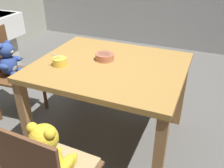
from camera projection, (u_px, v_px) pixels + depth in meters
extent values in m
cube|color=#595754|center=(110.00, 137.00, 2.36)|extent=(5.20, 5.20, 0.04)
cube|color=#A27638|center=(110.00, 67.00, 1.99)|extent=(1.19, 0.99, 0.04)
cube|color=#A17142|center=(26.00, 119.00, 2.00)|extent=(0.07, 0.07, 0.70)
cube|color=#9E7043|center=(159.00, 158.00, 1.63)|extent=(0.07, 0.07, 0.70)
cube|color=#A57146|center=(80.00, 73.00, 2.72)|extent=(0.07, 0.07, 0.70)
cube|color=#9F6D3E|center=(181.00, 93.00, 2.35)|extent=(0.07, 0.07, 0.70)
cube|color=brown|center=(17.00, 76.00, 2.44)|extent=(0.43, 0.42, 0.02)
cylinder|color=brown|center=(25.00, 108.00, 2.37)|extent=(0.04, 0.04, 0.44)
cylinder|color=brown|center=(44.00, 90.00, 2.64)|extent=(0.04, 0.04, 0.44)
cylinder|color=brown|center=(18.00, 85.00, 2.73)|extent=(0.04, 0.04, 0.44)
ellipsoid|color=#2D458A|center=(9.00, 65.00, 2.40)|extent=(0.16, 0.19, 0.20)
ellipsoid|color=beige|center=(13.00, 66.00, 2.39)|extent=(0.06, 0.10, 0.12)
sphere|color=#2D458A|center=(6.00, 50.00, 2.32)|extent=(0.14, 0.14, 0.14)
ellipsoid|color=beige|center=(11.00, 52.00, 2.31)|extent=(0.05, 0.06, 0.04)
sphere|color=#2D458A|center=(0.00, 46.00, 2.26)|extent=(0.05, 0.05, 0.05)
sphere|color=#2D458A|center=(8.00, 43.00, 2.34)|extent=(0.05, 0.05, 0.05)
ellipsoid|color=#2D458A|center=(3.00, 67.00, 2.30)|extent=(0.12, 0.06, 0.06)
ellipsoid|color=#2D458A|center=(17.00, 59.00, 2.46)|extent=(0.12, 0.06, 0.06)
ellipsoid|color=#2D458A|center=(16.00, 75.00, 2.37)|extent=(0.14, 0.07, 0.06)
ellipsoid|color=#2D458A|center=(22.00, 71.00, 2.45)|extent=(0.14, 0.07, 0.06)
ellipsoid|color=gold|center=(47.00, 164.00, 1.26)|extent=(0.20, 0.17, 0.22)
ellipsoid|color=beige|center=(53.00, 159.00, 1.31)|extent=(0.11, 0.06, 0.13)
sphere|color=gold|center=(44.00, 138.00, 1.19)|extent=(0.14, 0.14, 0.14)
ellipsoid|color=beige|center=(51.00, 134.00, 1.23)|extent=(0.06, 0.05, 0.04)
sphere|color=gold|center=(50.00, 134.00, 1.13)|extent=(0.06, 0.06, 0.06)
sphere|color=gold|center=(32.00, 128.00, 1.17)|extent=(0.06, 0.06, 0.06)
ellipsoid|color=gold|center=(67.00, 164.00, 1.23)|extent=(0.07, 0.13, 0.06)
ellipsoid|color=gold|center=(33.00, 151.00, 1.30)|extent=(0.07, 0.13, 0.06)
ellipsoid|color=gold|center=(69.00, 162.00, 1.37)|extent=(0.07, 0.14, 0.07)
ellipsoid|color=gold|center=(54.00, 156.00, 1.41)|extent=(0.07, 0.14, 0.07)
cylinder|color=yellow|center=(60.00, 62.00, 1.95)|extent=(0.11, 0.11, 0.06)
cylinder|color=yellow|center=(60.00, 65.00, 1.97)|extent=(0.06, 0.06, 0.01)
cylinder|color=beige|center=(59.00, 59.00, 1.94)|extent=(0.09, 0.09, 0.01)
cylinder|color=#BCBCC1|center=(56.00, 56.00, 1.91)|extent=(0.05, 0.07, 0.06)
ellipsoid|color=#BCBCC1|center=(60.00, 59.00, 1.95)|extent=(0.03, 0.04, 0.01)
cylinder|color=#BA6B4E|center=(105.00, 57.00, 2.05)|extent=(0.15, 0.15, 0.05)
cylinder|color=#BA6B4E|center=(105.00, 59.00, 2.06)|extent=(0.09, 0.09, 0.01)
cylinder|color=beige|center=(105.00, 54.00, 2.04)|extent=(0.13, 0.13, 0.01)
cube|color=#B7B2A8|center=(3.00, 51.00, 3.59)|extent=(0.33, 0.28, 0.46)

